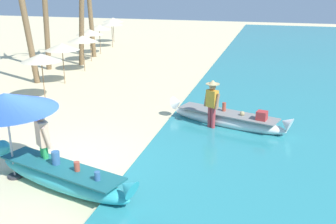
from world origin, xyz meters
name	(u,v)px	position (x,y,z in m)	size (l,w,h in m)	color
ground_plane	(66,164)	(0.00, 0.00, 0.00)	(80.00, 80.00, 0.00)	beige
boat_cyan_foreground	(61,177)	(0.58, -1.21, 0.31)	(4.24, 1.84, 0.89)	#33B2BC
boat_white_midground	(228,119)	(3.82, 3.93, 0.29)	(4.27, 1.96, 0.80)	white
person_vendor_hatted	(212,102)	(3.34, 3.53, 0.97)	(0.57, 0.46, 1.69)	#B2383D
person_tourist_customer	(43,141)	(-0.05, -0.85, 0.98)	(0.56, 0.50, 1.74)	green
patio_umbrella_large	(5,102)	(-0.85, -1.01, 1.96)	(2.42, 2.42, 2.18)	#B7B7BC
parasol_row_0	(41,58)	(-3.83, 5.21, 1.75)	(1.60, 1.60, 1.91)	#8E6B47
parasol_row_1	(62,47)	(-4.40, 7.86, 1.75)	(1.60, 1.60, 1.91)	#8E6B47
parasol_row_2	(83,39)	(-4.69, 10.54, 1.75)	(1.60, 1.60, 1.91)	#8E6B47
parasol_row_3	(90,32)	(-5.57, 13.18, 1.75)	(1.60, 1.60, 1.91)	#8E6B47
parasol_row_4	(99,27)	(-6.12, 15.71, 1.75)	(1.60, 1.60, 1.91)	#8E6B47
parasol_row_5	(112,23)	(-6.37, 18.39, 1.75)	(1.60, 1.60, 1.91)	#8E6B47
parasol_row_6	(113,20)	(-7.24, 20.71, 1.75)	(1.60, 1.60, 1.91)	#8E6B47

